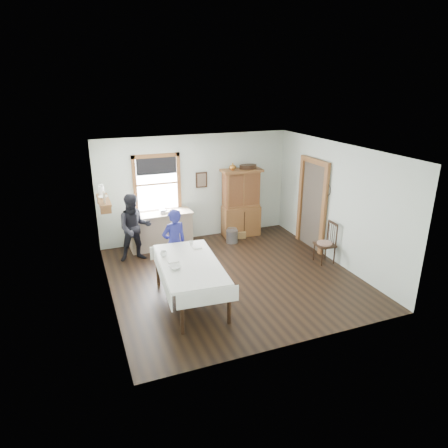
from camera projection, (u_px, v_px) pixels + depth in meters
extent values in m
cube|color=black|center=(232.00, 276.00, 8.52)|extent=(5.00, 5.00, 0.01)
cube|color=silver|center=(233.00, 150.00, 7.61)|extent=(5.00, 5.00, 0.01)
cube|color=silver|center=(196.00, 188.00, 10.26)|extent=(5.00, 0.01, 2.70)
cube|color=silver|center=(298.00, 268.00, 5.88)|extent=(5.00, 0.01, 2.70)
cube|color=silver|center=(105.00, 233.00, 7.21)|extent=(0.01, 5.00, 2.70)
cube|color=silver|center=(336.00, 204.00, 8.92)|extent=(0.01, 5.00, 2.70)
cube|color=white|center=(157.00, 184.00, 9.83)|extent=(1.00, 0.02, 1.30)
cube|color=brown|center=(156.00, 156.00, 9.58)|extent=(1.18, 0.06, 0.09)
cube|color=brown|center=(159.00, 211.00, 10.05)|extent=(1.18, 0.06, 0.09)
cube|color=brown|center=(135.00, 186.00, 9.63)|extent=(0.09, 0.06, 1.48)
cube|color=brown|center=(179.00, 182.00, 10.00)|extent=(0.09, 0.06, 1.48)
cube|color=black|center=(156.00, 166.00, 9.64)|extent=(0.98, 0.03, 0.41)
cube|color=#4B4136|center=(313.00, 206.00, 9.76)|extent=(0.03, 0.90, 2.10)
cube|color=brown|center=(324.00, 212.00, 9.30)|extent=(0.08, 0.12, 2.10)
cube|color=brown|center=(301.00, 201.00, 10.20)|extent=(0.08, 0.12, 2.10)
cube|color=brown|center=(315.00, 161.00, 9.37)|extent=(0.08, 1.14, 0.12)
cube|color=brown|center=(104.00, 200.00, 8.50)|extent=(0.24, 1.00, 0.04)
cube|color=brown|center=(106.00, 210.00, 8.18)|extent=(0.22, 0.03, 0.18)
cube|color=brown|center=(102.00, 199.00, 8.89)|extent=(0.22, 0.03, 0.18)
cube|color=tan|center=(104.00, 198.00, 8.19)|extent=(0.03, 0.22, 0.24)
cylinder|color=white|center=(101.00, 190.00, 8.76)|extent=(0.12, 0.12, 0.22)
cube|color=#351E12|center=(202.00, 180.00, 10.21)|extent=(0.30, 0.04, 0.40)
torus|color=black|center=(328.00, 185.00, 9.04)|extent=(0.01, 0.27, 0.27)
cube|color=tan|center=(161.00, 230.00, 9.90)|extent=(1.58, 0.63, 0.90)
cube|color=brown|center=(241.00, 203.00, 10.54)|extent=(1.08, 0.55, 1.80)
cube|color=white|center=(190.00, 283.00, 7.40)|extent=(1.24, 2.14, 0.83)
cube|color=#351E12|center=(325.00, 243.00, 9.05)|extent=(0.47, 0.47, 0.96)
cube|color=gray|center=(232.00, 236.00, 10.29)|extent=(0.33, 0.33, 0.32)
cube|color=#A27749|center=(239.00, 234.00, 10.61)|extent=(0.34, 0.28, 0.18)
imported|color=navy|center=(175.00, 246.00, 8.32)|extent=(0.57, 0.44, 1.39)
imported|color=black|center=(135.00, 230.00, 9.09)|extent=(0.73, 0.58, 1.46)
imported|color=white|center=(164.00, 254.00, 7.49)|extent=(0.16, 0.16, 0.11)
imported|color=white|center=(191.00, 243.00, 8.00)|extent=(0.11, 0.11, 0.09)
imported|color=white|center=(175.00, 267.00, 7.01)|extent=(0.29, 0.29, 0.06)
imported|color=brown|center=(163.00, 211.00, 9.89)|extent=(0.25, 0.28, 0.02)
imported|color=white|center=(166.00, 212.00, 9.73)|extent=(0.20, 0.20, 0.06)
imported|color=white|center=(103.00, 197.00, 8.53)|extent=(0.22, 0.22, 0.05)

